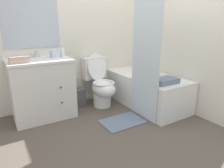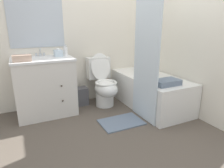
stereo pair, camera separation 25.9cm
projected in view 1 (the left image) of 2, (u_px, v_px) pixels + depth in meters
ground_plane at (138, 141)px, 2.29m from camera, size 14.00×14.00×0.00m
wall_back at (80, 26)px, 3.18m from camera, size 8.00×0.06×2.50m
wall_right at (170, 27)px, 3.13m from camera, size 0.05×2.51×2.50m
vanity_cabinet at (42, 88)px, 2.80m from camera, size 0.83×0.59×0.83m
sink_faucet at (36, 55)px, 2.83m from camera, size 0.14×0.12×0.12m
toilet at (100, 84)px, 3.22m from camera, size 0.38×0.65×0.84m
bathtub at (146, 90)px, 3.28m from camera, size 0.69×1.40×0.50m
shower_curtain at (146, 49)px, 2.61m from camera, size 0.02×0.54×1.95m
wastebasket at (78, 97)px, 3.24m from camera, size 0.21×0.18×0.29m
tissue_box at (55, 54)px, 2.84m from camera, size 0.12×0.14×0.12m
soap_dispenser at (63, 52)px, 2.86m from camera, size 0.06×0.06×0.17m
hand_towel_folded at (19, 60)px, 2.42m from camera, size 0.23×0.14×0.08m
bath_towel_folded at (165, 81)px, 2.76m from camera, size 0.35×0.22×0.08m
bath_mat at (122, 122)px, 2.73m from camera, size 0.57×0.39×0.02m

